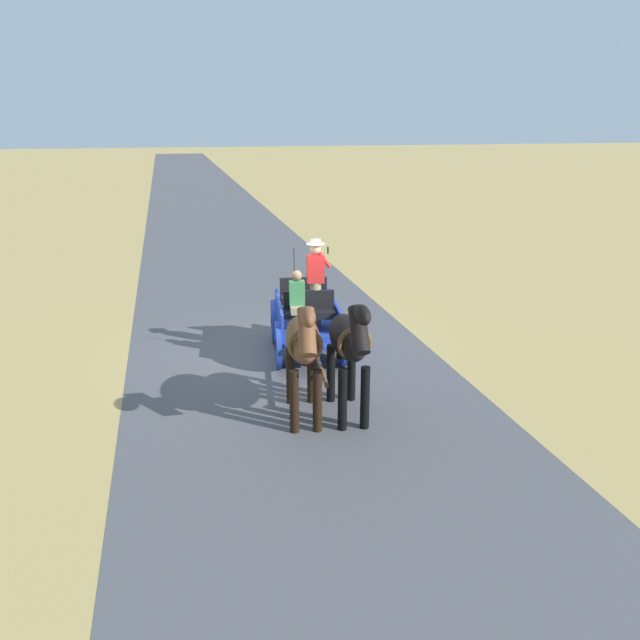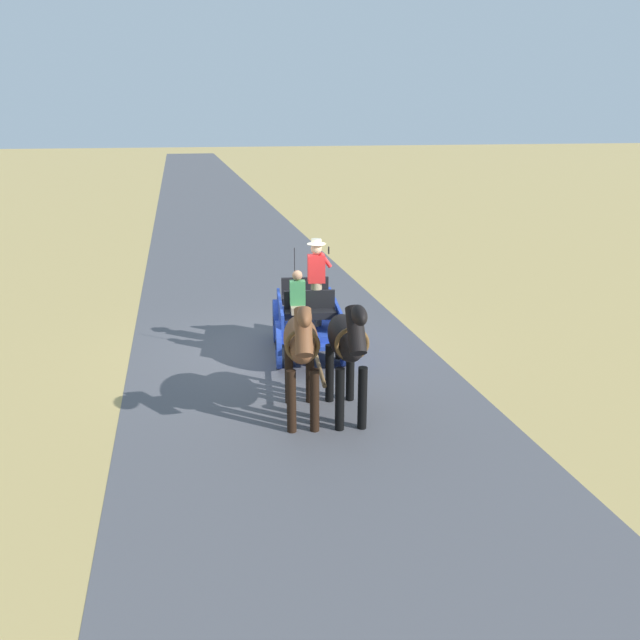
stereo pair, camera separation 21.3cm
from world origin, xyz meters
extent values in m
plane|color=tan|center=(0.00, 0.00, 0.00)|extent=(200.00, 200.00, 0.00)
cube|color=#4C4C51|center=(0.00, 0.00, 0.00)|extent=(6.33, 160.00, 0.01)
cube|color=#1E3899|center=(-0.52, 0.20, 0.66)|extent=(1.44, 2.32, 0.12)
cube|color=#1E3899|center=(-1.09, 0.26, 0.94)|extent=(0.29, 2.08, 0.44)
cube|color=#1E3899|center=(0.04, 0.14, 0.94)|extent=(0.29, 2.08, 0.44)
cube|color=#1E3899|center=(-0.39, 1.41, 0.56)|extent=(1.10, 0.36, 0.08)
cube|color=#1E3899|center=(-0.66, -0.99, 0.48)|extent=(0.74, 0.28, 0.06)
cube|color=black|center=(-0.46, 0.80, 1.04)|extent=(1.05, 0.47, 0.14)
cube|color=black|center=(-0.48, 0.62, 1.26)|extent=(1.02, 0.19, 0.44)
cube|color=black|center=(-0.58, -0.29, 1.04)|extent=(1.05, 0.47, 0.14)
cube|color=black|center=(-0.60, -0.47, 1.26)|extent=(1.02, 0.19, 0.44)
cylinder|color=#1E3899|center=(-1.08, 1.04, 0.48)|extent=(0.21, 0.97, 0.96)
cylinder|color=black|center=(-1.08, 1.04, 0.48)|extent=(0.14, 0.22, 0.21)
cylinder|color=#1E3899|center=(0.21, 0.89, 0.48)|extent=(0.21, 0.97, 0.96)
cylinder|color=black|center=(0.21, 0.89, 0.48)|extent=(0.14, 0.22, 0.21)
cylinder|color=#1E3899|center=(-1.25, -0.49, 0.48)|extent=(0.21, 0.97, 0.96)
cylinder|color=black|center=(-1.25, -0.49, 0.48)|extent=(0.14, 0.22, 0.21)
cylinder|color=#1E3899|center=(0.04, -0.64, 0.48)|extent=(0.21, 0.97, 0.96)
cylinder|color=black|center=(0.04, -0.64, 0.48)|extent=(0.14, 0.22, 0.21)
cylinder|color=brown|center=(-0.28, 2.39, 0.61)|extent=(0.29, 2.00, 0.07)
cylinder|color=black|center=(-0.16, 0.77, 1.74)|extent=(0.02, 0.02, 1.30)
cylinder|color=#998466|center=(-0.64, 0.54, 1.17)|extent=(0.22, 0.22, 0.90)
cube|color=red|center=(-0.64, 0.54, 1.90)|extent=(0.36, 0.26, 0.56)
sphere|color=tan|center=(-0.64, 0.54, 2.30)|extent=(0.22, 0.22, 0.22)
cylinder|color=beige|center=(-0.64, 0.54, 2.40)|extent=(0.36, 0.36, 0.01)
cylinder|color=beige|center=(-0.64, 0.54, 2.45)|extent=(0.20, 0.20, 0.10)
cylinder|color=red|center=(-0.81, 0.60, 2.08)|extent=(0.27, 0.11, 0.32)
cube|color=black|center=(-0.87, 0.63, 2.28)|extent=(0.03, 0.07, 0.14)
cube|color=#998466|center=(-0.19, 0.89, 1.18)|extent=(0.31, 0.35, 0.14)
cube|color=#387F47|center=(-0.21, 0.77, 1.49)|extent=(0.32, 0.23, 0.48)
sphere|color=#9E7051|center=(-0.21, 0.77, 1.84)|extent=(0.20, 0.20, 0.20)
ellipsoid|color=black|center=(-0.55, 3.22, 1.37)|extent=(0.69, 1.60, 0.64)
cylinder|color=black|center=(-0.69, 3.78, 0.53)|extent=(0.15, 0.15, 1.05)
cylinder|color=black|center=(-0.33, 3.75, 0.53)|extent=(0.15, 0.15, 1.05)
cylinder|color=black|center=(-0.78, 2.69, 0.53)|extent=(0.15, 0.15, 1.05)
cylinder|color=black|center=(-0.42, 2.66, 0.53)|extent=(0.15, 0.15, 1.05)
cylinder|color=black|center=(-0.48, 4.06, 1.77)|extent=(0.31, 0.67, 0.73)
ellipsoid|color=black|center=(-0.47, 4.28, 2.07)|extent=(0.26, 0.56, 0.28)
cube|color=black|center=(-0.49, 4.04, 1.81)|extent=(0.10, 0.51, 0.56)
cylinder|color=black|center=(-0.61, 2.48, 1.07)|extent=(0.11, 0.11, 0.70)
torus|color=brown|center=(-0.51, 3.77, 1.45)|extent=(0.55, 0.11, 0.55)
ellipsoid|color=brown|center=(0.18, 3.14, 1.37)|extent=(0.77, 1.62, 0.64)
cylinder|color=black|center=(0.07, 3.71, 0.53)|extent=(0.15, 0.15, 1.05)
cylinder|color=black|center=(0.43, 3.66, 0.53)|extent=(0.15, 0.15, 1.05)
cylinder|color=black|center=(-0.08, 2.62, 0.53)|extent=(0.15, 0.15, 1.05)
cylinder|color=black|center=(0.28, 2.57, 0.53)|extent=(0.15, 0.15, 1.05)
cylinder|color=brown|center=(0.29, 3.98, 1.77)|extent=(0.34, 0.68, 0.73)
ellipsoid|color=brown|center=(0.32, 4.19, 2.07)|extent=(0.29, 0.56, 0.28)
cube|color=black|center=(0.29, 3.96, 1.81)|extent=(0.13, 0.51, 0.56)
cylinder|color=black|center=(0.08, 2.41, 1.07)|extent=(0.11, 0.11, 0.70)
torus|color=brown|center=(0.25, 3.68, 1.45)|extent=(0.55, 0.14, 0.55)
camera|label=1|loc=(2.16, 12.63, 4.78)|focal=35.81mm
camera|label=2|loc=(1.95, 12.68, 4.78)|focal=35.81mm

